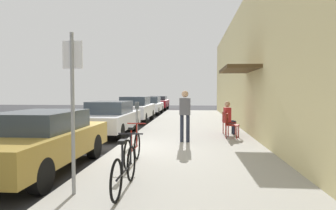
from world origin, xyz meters
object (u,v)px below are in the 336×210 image
Objects in this scene: bicycle_1 at (133,149)px; pedestrian_standing at (185,112)px; parked_car_1 at (110,118)px; seated_patron_1 at (229,116)px; cafe_chair_1 at (227,121)px; parked_car_0 at (39,140)px; parked_car_4 at (159,102)px; cafe_chair_0 at (230,124)px; parked_car_3 at (150,105)px; bicycle_0 at (125,169)px; street_sign at (73,100)px; parked_car_2 at (135,109)px.

pedestrian_standing is at bearing 70.25° from bicycle_1.
seated_patron_1 is at bearing -2.16° from parked_car_1.
pedestrian_standing is (-1.61, -1.92, 0.50)m from cafe_chair_1.
parked_car_4 reaches higher than parked_car_0.
parked_car_4 is 22.64m from bicycle_1.
parked_car_4 reaches higher than cafe_chair_0.
parked_car_3 is 18.29m from bicycle_0.
street_sign reaches higher than parked_car_1.
parked_car_2 reaches higher than parked_car_3.
parked_car_1 is 2.57× the size of bicycle_1.
pedestrian_standing is (3.16, -13.34, 0.40)m from parked_car_3.
parked_car_0 is at bearing -90.00° from parked_car_1.
parked_car_0 is 1.00× the size of parked_car_2.
pedestrian_standing is at bearing 71.73° from street_sign.
bicycle_0 is at bearing -110.71° from seated_patron_1.
parked_car_3 is at bearing 90.00° from parked_car_2.
bicycle_1 is 1.33× the size of seated_patron_1.
seated_patron_1 reaches higher than bicycle_0.
parked_car_3 is 5.06× the size of cafe_chair_0.
parked_car_4 is at bearing 104.51° from cafe_chair_0.
parked_car_2 reaches higher than bicycle_0.
cafe_chair_0 is (4.78, 4.40, -0.08)m from parked_car_0.
pedestrian_standing reaches higher than seated_patron_1.
street_sign is at bearing -85.34° from parked_car_3.
parked_car_0 is at bearing -131.98° from cafe_chair_1.
parked_car_3 is 12.39m from seated_patron_1.
bicycle_1 is at bearing -84.78° from parked_car_4.
parked_car_0 is 1.69× the size of street_sign.
parked_car_2 reaches higher than parked_car_4.
parked_car_0 reaches higher than cafe_chair_1.
parked_car_2 is 5.90m from parked_car_3.
parked_car_1 reaches higher than cafe_chair_0.
bicycle_1 is at bearing -82.85° from parked_car_3.
parked_car_1 is 1.00× the size of parked_car_4.
street_sign reaches higher than parked_car_4.
pedestrian_standing reaches higher than parked_car_3.
cafe_chair_1 is at bearing 61.52° from bicycle_1.
seated_patron_1 is (2.77, 5.01, 0.34)m from bicycle_1.
parked_car_0 is 1.00× the size of parked_car_1.
parked_car_0 is 2.42m from street_sign.
parked_car_3 is 3.41× the size of seated_patron_1.
seated_patron_1 reaches higher than parked_car_4.
parked_car_0 is 7.14m from cafe_chair_1.
seated_patron_1 is (4.83, -11.41, 0.09)m from parked_car_3.
bicycle_0 is at bearing -113.16° from cafe_chair_0.
parked_car_0 is at bearing -90.00° from parked_car_3.
cafe_chair_0 is 0.67× the size of seated_patron_1.
parked_car_0 is 16.72m from parked_car_3.
parked_car_3 is (0.00, 5.90, -0.05)m from parked_car_2.
parked_car_1 is at bearing -90.00° from parked_car_4.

